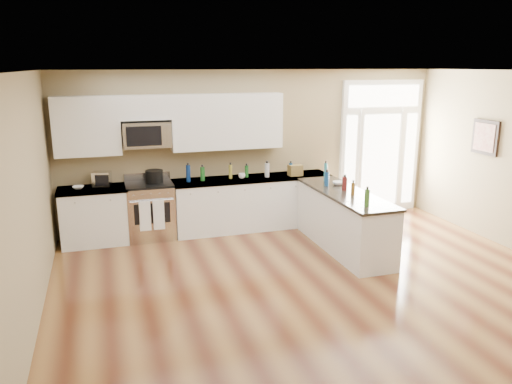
% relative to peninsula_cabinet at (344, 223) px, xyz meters
% --- Properties ---
extents(ground, '(8.00, 8.00, 0.00)m').
position_rel_peninsula_cabinet_xyz_m(ground, '(-0.93, -2.24, -0.43)').
color(ground, '#512816').
extents(room_shell, '(8.00, 8.00, 8.00)m').
position_rel_peninsula_cabinet_xyz_m(room_shell, '(-0.93, -2.24, 1.27)').
color(room_shell, '#8F7F5B').
rests_on(room_shell, ground).
extents(back_cabinet_left, '(1.10, 0.66, 0.94)m').
position_rel_peninsula_cabinet_xyz_m(back_cabinet_left, '(-3.80, 1.45, 0.00)').
color(back_cabinet_left, white).
rests_on(back_cabinet_left, ground).
extents(back_cabinet_right, '(2.85, 0.66, 0.94)m').
position_rel_peninsula_cabinet_xyz_m(back_cabinet_right, '(-1.08, 1.45, 0.00)').
color(back_cabinet_right, white).
rests_on(back_cabinet_right, ground).
extents(peninsula_cabinet, '(0.69, 2.32, 0.94)m').
position_rel_peninsula_cabinet_xyz_m(peninsula_cabinet, '(0.00, 0.00, 0.00)').
color(peninsula_cabinet, white).
rests_on(peninsula_cabinet, ground).
extents(upper_cabinet_left, '(1.04, 0.33, 0.95)m').
position_rel_peninsula_cabinet_xyz_m(upper_cabinet_left, '(-3.81, 1.59, 1.49)').
color(upper_cabinet_left, white).
rests_on(upper_cabinet_left, room_shell).
extents(upper_cabinet_right, '(1.94, 0.33, 0.95)m').
position_rel_peninsula_cabinet_xyz_m(upper_cabinet_right, '(-1.50, 1.59, 1.49)').
color(upper_cabinet_right, white).
rests_on(upper_cabinet_right, room_shell).
extents(upper_cabinet_short, '(0.82, 0.33, 0.40)m').
position_rel_peninsula_cabinet_xyz_m(upper_cabinet_short, '(-2.88, 1.59, 1.77)').
color(upper_cabinet_short, white).
rests_on(upper_cabinet_short, room_shell).
extents(microwave, '(0.78, 0.41, 0.42)m').
position_rel_peninsula_cabinet_xyz_m(microwave, '(-2.88, 1.56, 1.33)').
color(microwave, silver).
rests_on(microwave, room_shell).
extents(entry_door, '(1.70, 0.10, 2.60)m').
position_rel_peninsula_cabinet_xyz_m(entry_door, '(1.62, 1.71, 0.87)').
color(entry_door, white).
rests_on(entry_door, ground).
extents(wall_art_near, '(0.05, 0.58, 0.58)m').
position_rel_peninsula_cabinet_xyz_m(wall_art_near, '(2.54, -0.04, 1.27)').
color(wall_art_near, black).
rests_on(wall_art_near, room_shell).
extents(kitchen_range, '(0.78, 0.69, 1.08)m').
position_rel_peninsula_cabinet_xyz_m(kitchen_range, '(-2.89, 1.45, 0.04)').
color(kitchen_range, silver).
rests_on(kitchen_range, ground).
extents(stockpot, '(0.32, 0.32, 0.23)m').
position_rel_peninsula_cabinet_xyz_m(stockpot, '(-2.79, 1.49, 0.63)').
color(stockpot, black).
rests_on(stockpot, kitchen_range).
extents(toaster_oven, '(0.32, 0.28, 0.24)m').
position_rel_peninsula_cabinet_xyz_m(toaster_oven, '(-3.64, 1.55, 0.62)').
color(toaster_oven, silver).
rests_on(toaster_oven, back_cabinet_left).
extents(cardboard_box, '(0.25, 0.19, 0.20)m').
position_rel_peninsula_cabinet_xyz_m(cardboard_box, '(-0.30, 1.35, 0.60)').
color(cardboard_box, brown).
rests_on(cardboard_box, back_cabinet_right).
extents(bowl_left, '(0.20, 0.20, 0.04)m').
position_rel_peninsula_cabinet_xyz_m(bowl_left, '(-4.01, 1.47, 0.53)').
color(bowl_left, white).
rests_on(bowl_left, back_cabinet_left).
extents(bowl_peninsula, '(0.21, 0.21, 0.06)m').
position_rel_peninsula_cabinet_xyz_m(bowl_peninsula, '(0.11, 0.46, 0.53)').
color(bowl_peninsula, white).
rests_on(bowl_peninsula, peninsula_cabinet).
extents(cup_counter, '(0.15, 0.15, 0.09)m').
position_rel_peninsula_cabinet_xyz_m(cup_counter, '(-1.29, 1.41, 0.55)').
color(cup_counter, white).
rests_on(cup_counter, back_cabinet_right).
extents(counter_bottles, '(2.35, 2.40, 0.32)m').
position_rel_peninsula_cabinet_xyz_m(counter_bottles, '(-0.80, 0.83, 0.63)').
color(counter_bottles, '#19591E').
rests_on(counter_bottles, back_cabinet_right).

